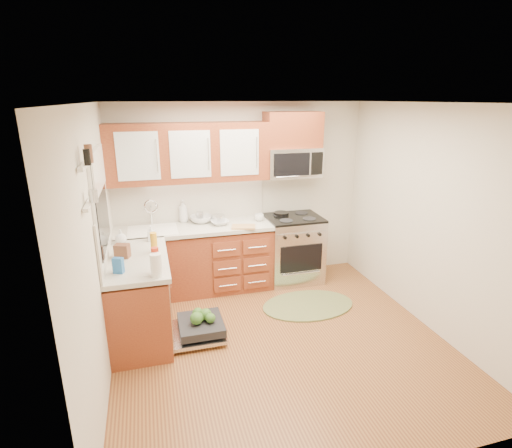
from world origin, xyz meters
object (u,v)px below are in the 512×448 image
object	(u,v)px
dishwasher	(197,329)
bowl_a	(220,223)
rug	(308,305)
stock_pot	(218,219)
range	(293,248)
cutting_board	(244,227)
paper_towel_roll	(156,265)
bowl_b	(201,219)
skillet	(281,214)
microwave	(292,162)
sink	(153,240)
upper_cabinets	(189,153)
cup	(259,217)

from	to	relation	value
dishwasher	bowl_a	distance (m)	1.50
rug	stock_pot	bearing A→B (deg)	137.07
range	stock_pot	size ratio (longest dim) A/B	5.21
cutting_board	paper_towel_roll	world-z (taller)	paper_towel_roll
bowl_b	skillet	bearing A→B (deg)	-1.53
rug	cutting_board	distance (m)	1.31
microwave	stock_pot	distance (m)	1.28
sink	bowl_b	xyz separation A→B (m)	(0.65, 0.18, 0.17)
microwave	cutting_board	world-z (taller)	microwave
rug	dishwasher	bearing A→B (deg)	-167.84
rug	bowl_a	world-z (taller)	bowl_a
rug	paper_towel_roll	xyz separation A→B (m)	(-1.84, -0.63, 1.03)
sink	upper_cabinets	bearing A→B (deg)	16.45
dishwasher	bowl_b	distance (m)	1.59
paper_towel_roll	dishwasher	bearing A→B (deg)	39.37
range	cup	world-z (taller)	cup
cutting_board	skillet	bearing A→B (deg)	28.63
skillet	dishwasher	bearing A→B (deg)	-137.78
stock_pot	bowl_b	size ratio (longest dim) A/B	0.61
dishwasher	stock_pot	size ratio (longest dim) A/B	3.84
paper_towel_roll	upper_cabinets	bearing A→B (deg)	71.78
upper_cabinets	range	distance (m)	1.99
skillet	cutting_board	distance (m)	0.73
range	skillet	bearing A→B (deg)	135.28
bowl_a	cutting_board	bearing A→B (deg)	-37.75
rug	bowl_b	xyz separation A→B (m)	(-1.19, 0.99, 0.96)
microwave	paper_towel_roll	bearing A→B (deg)	-140.87
bowl_b	sink	bearing A→B (deg)	-164.57
dishwasher	cup	size ratio (longest dim) A/B	5.64
dishwasher	cutting_board	bearing A→B (deg)	50.49
rug	cutting_board	xyz separation A→B (m)	(-0.69, 0.61, 0.93)
sink	dishwasher	xyz separation A→B (m)	(0.39, -1.12, -0.70)
range	stock_pot	distance (m)	1.18
sink	cup	xyz separation A→B (m)	(1.43, 0.04, 0.17)
range	bowl_a	bearing A→B (deg)	179.89
cutting_board	paper_towel_roll	bearing A→B (deg)	-132.81
cup	rug	bearing A→B (deg)	-63.95
bowl_b	cup	world-z (taller)	cup
microwave	rug	xyz separation A→B (m)	(-0.09, -0.94, -1.69)
cup	microwave	bearing A→B (deg)	10.52
range	stock_pot	bearing A→B (deg)	175.28
range	cutting_board	xyz separation A→B (m)	(-0.78, -0.21, 0.46)
dishwasher	bowl_b	xyz separation A→B (m)	(0.26, 1.30, 0.87)
bowl_a	stock_pot	bearing A→B (deg)	93.53
bowl_b	microwave	bearing A→B (deg)	-2.24
dishwasher	cup	xyz separation A→B (m)	(1.04, 1.16, 0.87)
microwave	cup	xyz separation A→B (m)	(-0.50, -0.09, -0.73)
dishwasher	range	bearing A→B (deg)	36.27
rug	skillet	world-z (taller)	skillet
rug	bowl_a	xyz separation A→B (m)	(-0.97, 0.82, 0.94)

